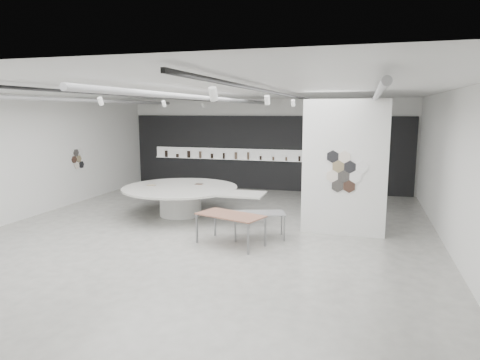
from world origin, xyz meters
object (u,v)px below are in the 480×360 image
(partition_column, at_px, (344,168))
(display_island, at_px, (182,197))
(sample_table_wood, at_px, (230,217))
(kitchen_counter, at_px, (342,185))
(sample_table_stone, at_px, (259,215))

(partition_column, relative_size, display_island, 0.77)
(sample_table_wood, relative_size, kitchen_counter, 1.17)
(display_island, bearing_deg, partition_column, -8.80)
(sample_table_stone, xyz_separation_m, kitchen_counter, (1.74, 6.53, -0.20))
(partition_column, xyz_separation_m, display_island, (-5.00, 0.70, -1.20))
(sample_table_stone, distance_m, kitchen_counter, 6.76)
(sample_table_wood, bearing_deg, kitchen_counter, 72.51)
(sample_table_stone, bearing_deg, partition_column, 25.99)
(partition_column, height_order, kitchen_counter, partition_column)
(display_island, distance_m, kitchen_counter, 6.71)
(partition_column, relative_size, sample_table_stone, 2.46)
(display_island, xyz_separation_m, sample_table_wood, (2.38, -2.46, 0.11))
(display_island, height_order, kitchen_counter, kitchen_counter)
(kitchen_counter, bearing_deg, sample_table_wood, -113.72)
(sample_table_wood, bearing_deg, sample_table_stone, 53.73)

